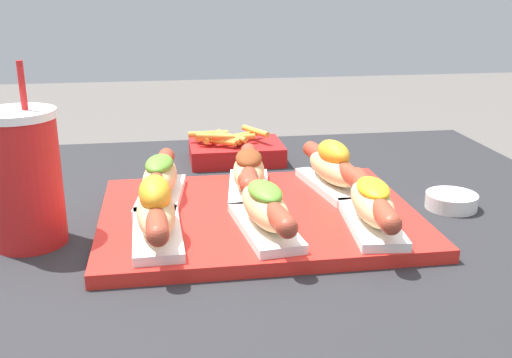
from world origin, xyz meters
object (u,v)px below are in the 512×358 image
at_px(hot_dog_4, 249,172).
at_px(sauce_bowl, 451,200).
at_px(drink_cup, 23,179).
at_px(hot_dog_2, 372,204).
at_px(hot_dog_3, 160,178).
at_px(serving_tray, 258,216).
at_px(hot_dog_0, 156,211).
at_px(hot_dog_5, 333,167).
at_px(hot_dog_1, 265,207).
at_px(fries_basket, 235,150).

bearing_deg(hot_dog_4, sauce_bowl, -12.57).
height_order(hot_dog_4, drink_cup, drink_cup).
xyz_separation_m(hot_dog_2, drink_cup, (-0.44, 0.05, 0.04)).
relative_size(hot_dog_3, hot_dog_4, 1.00).
relative_size(hot_dog_2, hot_dog_3, 1.00).
distance_m(serving_tray, sauce_bowl, 0.30).
relative_size(hot_dog_3, drink_cup, 0.86).
height_order(serving_tray, hot_dog_0, hot_dog_0).
distance_m(hot_dog_3, sauce_bowl, 0.44).
bearing_deg(sauce_bowl, hot_dog_5, 158.93).
distance_m(hot_dog_1, fries_basket, 0.39).
relative_size(serving_tray, sauce_bowl, 5.74).
distance_m(hot_dog_0, drink_cup, 0.17).
height_order(hot_dog_3, hot_dog_5, hot_dog_5).
relative_size(hot_dog_0, hot_dog_5, 1.01).
distance_m(hot_dog_1, hot_dog_5, 0.20).
xyz_separation_m(hot_dog_2, sauce_bowl, (0.16, 0.09, -0.04)).
bearing_deg(hot_dog_3, hot_dog_1, -46.97).
height_order(hot_dog_3, drink_cup, drink_cup).
bearing_deg(hot_dog_1, hot_dog_3, 133.03).
xyz_separation_m(hot_dog_3, hot_dog_4, (0.13, 0.01, 0.00)).
bearing_deg(hot_dog_2, fries_basket, 108.75).
relative_size(hot_dog_5, drink_cup, 0.86).
xyz_separation_m(serving_tray, hot_dog_5, (0.13, 0.07, 0.04)).
height_order(hot_dog_2, hot_dog_4, hot_dog_4).
relative_size(hot_dog_0, drink_cup, 0.87).
height_order(drink_cup, fries_basket, drink_cup).
relative_size(hot_dog_5, fries_basket, 1.16).
relative_size(hot_dog_3, sauce_bowl, 2.66).
relative_size(hot_dog_0, fries_basket, 1.17).
bearing_deg(hot_dog_4, serving_tray, -88.21).
xyz_separation_m(serving_tray, hot_dog_3, (-0.14, 0.07, 0.04)).
height_order(hot_dog_2, fries_basket, hot_dog_2).
bearing_deg(drink_cup, hot_dog_1, -8.83).
bearing_deg(sauce_bowl, hot_dog_4, 167.43).
height_order(hot_dog_2, drink_cup, drink_cup).
bearing_deg(fries_basket, hot_dog_4, -91.58).
bearing_deg(fries_basket, hot_dog_5, -62.08).
distance_m(hot_dog_4, sauce_bowl, 0.31).
bearing_deg(hot_dog_1, fries_basket, 88.91).
height_order(hot_dog_0, hot_dog_5, hot_dog_0).
height_order(hot_dog_4, hot_dog_5, hot_dog_5).
bearing_deg(hot_dog_4, hot_dog_0, -132.69).
bearing_deg(hot_dog_1, hot_dog_2, -3.22).
relative_size(hot_dog_2, drink_cup, 0.87).
bearing_deg(drink_cup, hot_dog_4, 19.04).
bearing_deg(drink_cup, hot_dog_5, 13.28).
distance_m(hot_dog_4, drink_cup, 0.32).
height_order(hot_dog_0, hot_dog_2, hot_dog_0).
distance_m(hot_dog_1, drink_cup, 0.31).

